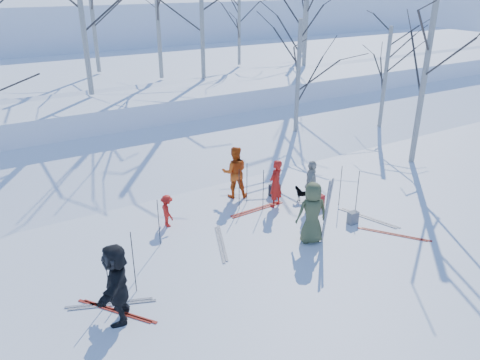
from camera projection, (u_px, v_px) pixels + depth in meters
ground at (268, 242)px, 12.76m from camera, size 120.00×120.00×0.00m
snow_ramp at (167, 159)px, 18.20m from camera, size 70.00×9.49×4.12m
snow_plateau at (95, 89)px, 25.71m from camera, size 70.00×18.00×2.20m
far_hill at (29, 34)px, 41.80m from camera, size 90.00×30.00×6.00m
skier_olive_center at (312, 213)px, 12.49m from camera, size 0.97×0.77×1.73m
skier_red_north at (276, 183)px, 14.50m from camera, size 0.66×0.56×1.54m
skier_redor_behind at (235, 172)px, 15.10m from camera, size 1.04×0.96×1.73m
skier_red_seated at (167, 211)px, 13.42m from camera, size 0.38×0.64×0.97m
skier_cream_east at (311, 185)px, 14.34m from camera, size 0.94×0.90×1.57m
skier_grey_west at (117, 283)px, 9.59m from camera, size 1.17×1.72×1.78m
dog at (304, 194)px, 15.02m from camera, size 0.61×0.61×0.50m
upright_ski_left at (326, 212)px, 12.33m from camera, size 0.08×0.16×1.90m
upright_ski_right at (327, 210)px, 12.48m from camera, size 0.13×0.23×1.89m
ski_pair_a at (368, 218)px, 14.03m from camera, size 1.30×2.02×0.02m
ski_pair_b at (394, 234)px, 13.14m from camera, size 2.00×2.09×0.02m
ski_pair_c at (221, 243)px, 12.70m from camera, size 1.52×2.04×0.02m
ski_pair_d at (111, 304)px, 10.34m from camera, size 1.48×2.04×0.02m
ski_pair_e at (257, 209)px, 14.56m from camera, size 0.38×1.92×0.02m
ski_pair_f at (117, 311)px, 10.11m from camera, size 2.01×2.09×0.02m
ski_pole_a at (239, 190)px, 14.32m from camera, size 0.02×0.02×1.34m
ski_pole_b at (357, 191)px, 14.20m from camera, size 0.02×0.02×1.34m
ski_pole_c at (263, 190)px, 14.29m from camera, size 0.02×0.02×1.34m
ski_pole_d at (247, 183)px, 14.79m from camera, size 0.02×0.02×1.34m
ski_pole_e at (107, 275)px, 10.23m from camera, size 0.02×0.02×1.34m
ski_pole_f at (133, 257)px, 10.87m from camera, size 0.02×0.02×1.34m
ski_pole_g at (134, 266)px, 10.52m from camera, size 0.02×0.02×1.34m
ski_pole_h at (159, 223)px, 12.40m from camera, size 0.02×0.02×1.34m
ski_pole_i at (340, 186)px, 14.58m from camera, size 0.02×0.02×1.34m
backpack_red at (319, 201)px, 14.61m from camera, size 0.32×0.22×0.42m
backpack_grey at (353, 218)px, 13.66m from camera, size 0.30×0.20×0.38m
backpack_dark at (275, 190)px, 15.41m from camera, size 0.34×0.24×0.40m
birch_plateau_a at (91, 6)px, 22.68m from camera, size 5.01×5.01×6.31m
birch_plateau_c at (239, 27)px, 25.11m from camera, size 3.41×3.41×4.01m
birch_plateau_d at (80, 3)px, 17.92m from camera, size 5.55×5.55×7.07m
birch_plateau_h at (202, 11)px, 21.25m from camera, size 4.85×4.85×6.08m
birch_plateau_i at (158, 15)px, 21.37m from camera, size 4.59×4.59×5.70m
birch_edge_b at (426, 69)px, 16.93m from camera, size 5.62×5.62×7.17m
birch_edge_c at (385, 82)px, 20.63m from camera, size 3.94×3.94×4.76m
birch_edge_e at (298, 85)px, 19.19m from camera, size 4.22×4.22×5.18m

